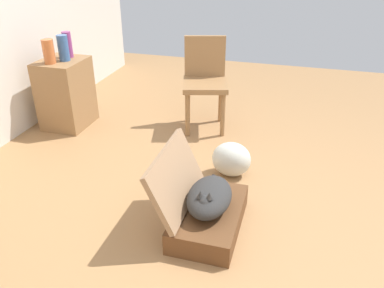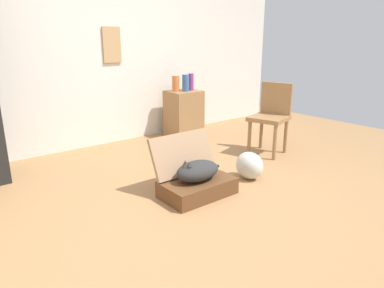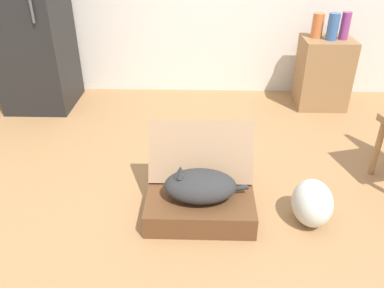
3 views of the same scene
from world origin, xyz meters
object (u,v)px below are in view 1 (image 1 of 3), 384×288
at_px(suitcase_base, 209,218).
at_px(plastic_bag_white, 231,159).
at_px(side_table, 66,93).
at_px(vase_short, 67,45).
at_px(vase_round, 63,48).
at_px(vase_tall, 49,51).
at_px(cat, 209,197).
at_px(chair, 205,79).

relative_size(suitcase_base, plastic_bag_white, 2.15).
height_order(side_table, vase_short, vase_short).
distance_m(suitcase_base, vase_short, 2.29).
bearing_deg(suitcase_base, plastic_bag_white, -1.17).
xyz_separation_m(suitcase_base, vase_round, (1.18, 1.72, 0.72)).
xyz_separation_m(plastic_bag_white, vase_round, (0.49, 1.73, 0.65)).
distance_m(plastic_bag_white, vase_round, 1.91).
bearing_deg(vase_short, vase_tall, 167.29).
distance_m(vase_tall, vase_round, 0.14).
height_order(suitcase_base, side_table, side_table).
xyz_separation_m(cat, vase_round, (1.19, 1.72, 0.55)).
xyz_separation_m(vase_tall, vase_short, (0.24, -0.05, 0.01)).
xyz_separation_m(side_table, vase_tall, (-0.12, 0.03, 0.45)).
xyz_separation_m(vase_short, chair, (0.24, -1.31, -0.31)).
bearing_deg(vase_tall, chair, -70.63).
relative_size(plastic_bag_white, side_table, 0.46).
relative_size(vase_tall, vase_short, 0.91).
distance_m(suitcase_base, chair, 1.65).
xyz_separation_m(plastic_bag_white, chair, (0.86, 0.45, 0.35)).
distance_m(cat, plastic_bag_white, 0.70).
distance_m(plastic_bag_white, vase_tall, 1.96).
relative_size(suitcase_base, cat, 1.29).
bearing_deg(side_table, chair, -74.80).
distance_m(plastic_bag_white, vase_short, 1.97).
distance_m(side_table, chair, 1.39).
bearing_deg(vase_round, chair, -74.25).
height_order(cat, vase_short, vase_short).
xyz_separation_m(vase_round, chair, (0.36, -1.28, -0.30)).
bearing_deg(plastic_bag_white, vase_tall, 78.24).
height_order(side_table, chair, chair).
bearing_deg(vase_tall, vase_short, -12.71).
xyz_separation_m(suitcase_base, cat, (-0.00, 0.00, 0.17)).
relative_size(plastic_bag_white, chair, 0.36).
bearing_deg(side_table, suitcase_base, -123.77).
height_order(plastic_bag_white, side_table, side_table).
bearing_deg(chair, plastic_bag_white, -78.35).
height_order(cat, plastic_bag_white, cat).
distance_m(cat, vase_tall, 2.16).
height_order(cat, side_table, side_table).
height_order(suitcase_base, vase_tall, vase_tall).
xyz_separation_m(cat, chair, (1.55, 0.43, 0.24)).
bearing_deg(suitcase_base, vase_round, 55.47).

